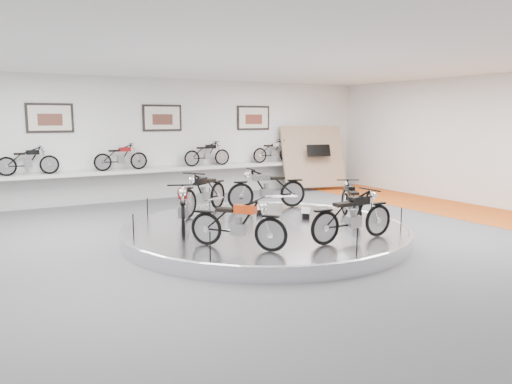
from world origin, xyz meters
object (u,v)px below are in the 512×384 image
display_platform (265,232)px  bike_f (351,201)px  bike_a (267,188)px  bike_b (204,192)px  shelf (166,169)px  bike_d (238,223)px  bike_e (353,216)px  bike_c (183,206)px

display_platform → bike_f: bike_f is taller
display_platform → bike_a: (1.13, 1.79, 0.70)m
display_platform → bike_b: size_ratio=3.47×
shelf → bike_d: bearing=-100.7°
display_platform → bike_f: size_ratio=4.03×
bike_b → bike_e: bearing=73.0°
shelf → bike_c: size_ratio=6.07×
bike_b → display_platform: bearing=71.3°
bike_c → bike_d: (0.31, -1.93, -0.05)m
display_platform → shelf: 6.46m
shelf → bike_c: 6.19m
bike_e → bike_b: bearing=107.8°
shelf → bike_c: bike_c is taller
bike_c → bike_d: bike_c is taller
bike_b → shelf: bearing=-133.3°
shelf → bike_e: 8.50m
bike_a → bike_b: bike_a is taller
shelf → bike_f: 7.22m
bike_f → shelf: bearing=44.0°
shelf → bike_b: bearing=-97.9°
bike_c → bike_e: (2.54, -2.54, -0.03)m
bike_f → bike_a: bearing=49.1°
display_platform → bike_a: bearing=57.7°
bike_d → bike_e: bike_e is taller
display_platform → bike_c: size_ratio=3.53×
bike_b → bike_d: bearing=40.5°
bike_d → bike_f: size_ratio=1.03×
bike_b → bike_c: (-1.18, -1.55, -0.01)m
bike_a → bike_d: 4.16m
bike_e → display_platform: bearing=109.4°
bike_b → bike_d: bike_b is taller
bike_c → shelf: bearing=-175.4°
bike_e → bike_f: size_ratio=1.08×
bike_a → bike_e: (-0.38, -3.85, -0.04)m
bike_b → bike_f: bearing=100.8°
shelf → bike_f: size_ratio=6.93×
display_platform → bike_d: bearing=-135.6°
bike_a → bike_b: (-1.74, 0.23, -0.01)m
bike_b → bike_e: bike_b is taller
bike_a → bike_f: size_ratio=1.18×
display_platform → bike_a: bike_a is taller
bike_e → bike_a: bearing=83.7°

